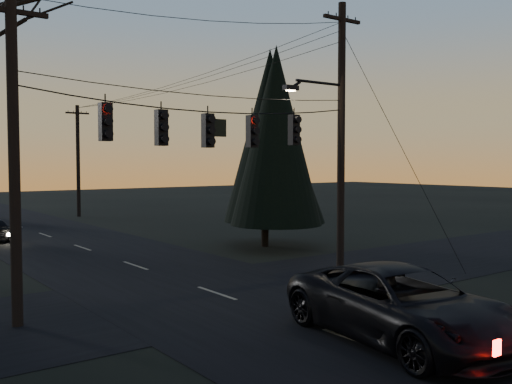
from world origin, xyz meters
TOP-DOWN VIEW (x-y plane):
  - main_road at (0.00, 20.00)m, footprint 8.00×120.00m
  - cross_road at (0.00, 10.00)m, footprint 60.00×7.00m
  - utility_pole_right at (5.50, 10.00)m, footprint 5.00×0.30m
  - utility_pole_left at (-6.00, 10.00)m, footprint 1.80×0.30m
  - utility_pole_far_r at (5.50, 38.00)m, footprint 1.80×0.30m
  - span_signal_assembly at (-0.24, 10.00)m, footprint 11.50×0.44m
  - evergreen_right at (7.44, 17.13)m, footprint 4.64×4.64m
  - suv_near at (0.80, 3.32)m, footprint 3.69×6.53m

SIDE VIEW (x-z plane):
  - utility_pole_right at x=5.50m, z-range -5.00..5.00m
  - utility_pole_left at x=-6.00m, z-range -4.25..4.25m
  - utility_pole_far_r at x=5.50m, z-range -4.25..4.25m
  - cross_road at x=0.00m, z-range 0.00..0.02m
  - main_road at x=0.00m, z-range 0.00..0.02m
  - suv_near at x=0.80m, z-range 0.00..1.72m
  - evergreen_right at x=7.44m, z-range 0.59..9.10m
  - span_signal_assembly at x=-0.24m, z-range 4.41..6.03m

